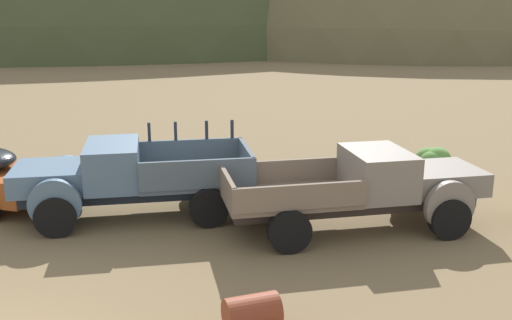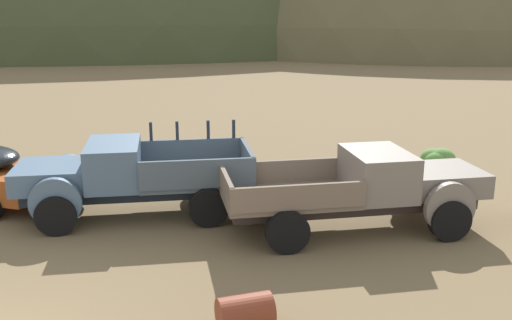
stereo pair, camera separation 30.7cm
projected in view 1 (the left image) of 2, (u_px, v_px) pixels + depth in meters
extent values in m
ellipsoid|color=#424C2D|center=(39.00, 42.00, 80.56)|extent=(107.45, 67.09, 50.18)
ellipsoid|color=brown|center=(389.00, 40.00, 83.85)|extent=(72.00, 70.74, 43.98)
cylinder|color=black|center=(36.00, 186.00, 16.09)|extent=(0.71, 0.39, 0.68)
cube|color=#262D39|center=(136.00, 190.00, 14.73)|extent=(5.59, 1.90, 0.36)
cube|color=slate|center=(50.00, 177.00, 14.27)|extent=(2.01, 2.07, 0.55)
cube|color=#B7B2A8|center=(16.00, 180.00, 14.14)|extent=(0.28, 1.24, 0.44)
cylinder|color=slate|center=(67.00, 178.00, 15.42)|extent=(1.21, 0.37, 1.20)
cylinder|color=slate|center=(55.00, 205.00, 13.37)|extent=(1.21, 0.37, 1.20)
cube|color=slate|center=(113.00, 164.00, 14.46)|extent=(1.59, 2.26, 1.05)
cube|color=black|center=(88.00, 157.00, 14.30)|extent=(0.34, 1.75, 0.59)
cube|color=#4D5B67|center=(195.00, 178.00, 14.92)|extent=(3.09, 2.60, 0.12)
cube|color=#4D5B67|center=(192.00, 152.00, 15.85)|extent=(2.76, 0.55, 0.70)
cube|color=#4D5B67|center=(198.00, 174.00, 13.78)|extent=(2.76, 0.55, 0.70)
cube|color=#4D5B67|center=(247.00, 160.00, 15.04)|extent=(0.45, 2.16, 0.70)
cube|color=#262D39|center=(232.00, 129.00, 15.88)|extent=(0.09, 0.09, 0.50)
cube|color=#262D39|center=(207.00, 130.00, 15.76)|extent=(0.09, 0.09, 0.50)
cube|color=#262D39|center=(176.00, 131.00, 15.62)|extent=(0.09, 0.09, 0.50)
cube|color=#262D39|center=(149.00, 132.00, 15.50)|extent=(0.09, 0.09, 0.50)
cylinder|color=black|center=(56.00, 217.00, 13.39)|extent=(0.99, 0.43, 0.96)
cylinder|color=black|center=(201.00, 180.00, 16.15)|extent=(0.99, 0.43, 0.96)
cylinder|color=black|center=(209.00, 208.00, 13.99)|extent=(0.99, 0.43, 0.96)
cube|color=#3D322D|center=(354.00, 202.00, 13.84)|extent=(5.94, 2.03, 0.36)
cube|color=slate|center=(439.00, 178.00, 14.14)|extent=(2.13, 1.99, 0.55)
cube|color=#B7B2A8|center=(471.00, 177.00, 14.32)|extent=(0.30, 1.14, 0.44)
cylinder|color=slate|center=(449.00, 206.00, 13.25)|extent=(1.21, 0.40, 1.20)
cylinder|color=slate|center=(410.00, 181.00, 15.13)|extent=(1.21, 0.40, 1.20)
cube|color=slate|center=(377.00, 172.00, 13.76)|extent=(1.70, 2.14, 1.05)
cube|color=black|center=(402.00, 162.00, 13.83)|extent=(0.36, 1.61, 0.59)
cube|color=#746354|center=(288.00, 197.00, 13.46)|extent=(3.29, 2.53, 0.12)
cube|color=#746354|center=(301.00, 197.00, 12.42)|extent=(2.93, 0.66, 0.55)
cube|color=#746354|center=(278.00, 171.00, 14.32)|extent=(2.93, 0.66, 0.55)
cube|color=#746354|center=(227.00, 187.00, 13.09)|extent=(0.48, 1.99, 0.55)
cylinder|color=black|center=(450.00, 219.00, 13.27)|extent=(1.00, 0.46, 0.96)
cylinder|color=black|center=(408.00, 191.00, 15.25)|extent=(1.00, 0.46, 0.96)
cylinder|color=black|center=(289.00, 232.00, 12.53)|extent=(1.00, 0.46, 0.96)
cylinder|color=black|center=(268.00, 200.00, 14.51)|extent=(1.00, 0.46, 0.96)
cylinder|color=brown|center=(252.00, 312.00, 9.62)|extent=(1.04, 0.85, 0.59)
ellipsoid|color=#5B8E42|center=(437.00, 158.00, 19.55)|extent=(0.89, 0.80, 0.73)
ellipsoid|color=#5B8E42|center=(432.00, 160.00, 19.44)|extent=(0.81, 0.73, 0.60)
ellipsoid|color=#5B8E42|center=(428.00, 157.00, 19.71)|extent=(0.83, 0.75, 0.67)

